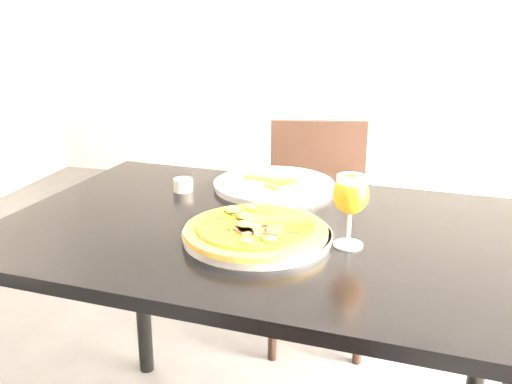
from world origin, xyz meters
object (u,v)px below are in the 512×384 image
(pizza, at_px, (256,229))
(dining_table, at_px, (260,260))
(chair_far, at_px, (317,223))
(beer_glass, at_px, (351,195))

(pizza, bearing_deg, dining_table, 99.73)
(chair_far, bearing_deg, pizza, -100.45)
(chair_far, bearing_deg, dining_table, -101.68)
(chair_far, distance_m, beer_glass, 0.98)
(dining_table, distance_m, pizza, 0.15)
(chair_far, relative_size, beer_glass, 5.18)
(beer_glass, bearing_deg, dining_table, 161.72)
(dining_table, height_order, pizza, pizza)
(pizza, relative_size, beer_glass, 1.96)
(pizza, distance_m, beer_glass, 0.22)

